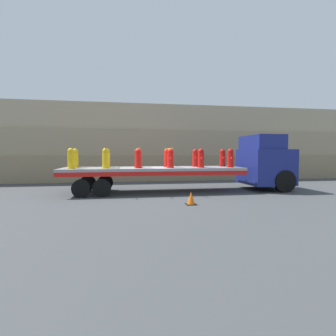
% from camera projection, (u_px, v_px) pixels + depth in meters
% --- Properties ---
extents(ground_plane, '(120.00, 120.00, 0.00)m').
position_uv_depth(ground_plane, '(154.00, 192.00, 13.24)').
color(ground_plane, '#3F4244').
extents(rock_cliff, '(60.00, 3.30, 5.48)m').
position_uv_depth(rock_cliff, '(143.00, 143.00, 19.79)').
color(rock_cliff, gray).
rests_on(rock_cliff, ground_plane).
extents(truck_cab, '(2.22, 2.73, 2.92)m').
position_uv_depth(truck_cab, '(266.00, 162.00, 14.19)').
color(truck_cab, navy).
rests_on(truck_cab, ground_plane).
extents(flatbed_trailer, '(8.92, 2.56, 1.25)m').
position_uv_depth(flatbed_trailer, '(142.00, 172.00, 13.09)').
color(flatbed_trailer, gray).
rests_on(flatbed_trailer, ground_plane).
extents(fire_hydrant_yellow_near_0, '(0.37, 0.59, 0.95)m').
position_uv_depth(fire_hydrant_yellow_near_0, '(71.00, 159.00, 11.98)').
color(fire_hydrant_yellow_near_0, gold).
rests_on(fire_hydrant_yellow_near_0, flatbed_trailer).
extents(fire_hydrant_yellow_far_0, '(0.37, 0.59, 0.95)m').
position_uv_depth(fire_hydrant_yellow_far_0, '(75.00, 158.00, 13.04)').
color(fire_hydrant_yellow_far_0, gold).
rests_on(fire_hydrant_yellow_far_0, flatbed_trailer).
extents(fire_hydrant_yellow_near_1, '(0.37, 0.59, 0.95)m').
position_uv_depth(fire_hydrant_yellow_near_1, '(106.00, 159.00, 12.23)').
color(fire_hydrant_yellow_near_1, gold).
rests_on(fire_hydrant_yellow_near_1, flatbed_trailer).
extents(fire_hydrant_yellow_far_1, '(0.37, 0.59, 0.95)m').
position_uv_depth(fire_hydrant_yellow_far_1, '(107.00, 158.00, 13.30)').
color(fire_hydrant_yellow_far_1, gold).
rests_on(fire_hydrant_yellow_far_1, flatbed_trailer).
extents(fire_hydrant_red_near_2, '(0.37, 0.59, 0.95)m').
position_uv_depth(fire_hydrant_red_near_2, '(139.00, 158.00, 12.49)').
color(fire_hydrant_red_near_2, red).
rests_on(fire_hydrant_red_near_2, flatbed_trailer).
extents(fire_hydrant_red_far_2, '(0.37, 0.59, 0.95)m').
position_uv_depth(fire_hydrant_red_far_2, '(137.00, 158.00, 13.55)').
color(fire_hydrant_red_far_2, red).
rests_on(fire_hydrant_red_far_2, flatbed_trailer).
extents(fire_hydrant_red_near_3, '(0.37, 0.59, 0.95)m').
position_uv_depth(fire_hydrant_red_near_3, '(170.00, 158.00, 12.75)').
color(fire_hydrant_red_near_3, red).
rests_on(fire_hydrant_red_near_3, flatbed_trailer).
extents(fire_hydrant_red_far_3, '(0.37, 0.59, 0.95)m').
position_uv_depth(fire_hydrant_red_far_3, '(167.00, 158.00, 13.81)').
color(fire_hydrant_red_far_3, red).
rests_on(fire_hydrant_red_far_3, flatbed_trailer).
extents(fire_hydrant_red_near_4, '(0.37, 0.59, 0.95)m').
position_uv_depth(fire_hydrant_red_near_4, '(201.00, 158.00, 13.01)').
color(fire_hydrant_red_near_4, red).
rests_on(fire_hydrant_red_near_4, flatbed_trailer).
extents(fire_hydrant_red_far_4, '(0.37, 0.59, 0.95)m').
position_uv_depth(fire_hydrant_red_far_4, '(195.00, 158.00, 14.07)').
color(fire_hydrant_red_far_4, red).
rests_on(fire_hydrant_red_far_4, flatbed_trailer).
extents(fire_hydrant_red_near_5, '(0.37, 0.59, 0.95)m').
position_uv_depth(fire_hydrant_red_near_5, '(230.00, 158.00, 13.27)').
color(fire_hydrant_red_near_5, red).
rests_on(fire_hydrant_red_near_5, flatbed_trailer).
extents(fire_hydrant_red_far_5, '(0.37, 0.59, 0.95)m').
position_uv_depth(fire_hydrant_red_far_5, '(222.00, 158.00, 14.33)').
color(fire_hydrant_red_far_5, red).
rests_on(fire_hydrant_red_far_5, flatbed_trailer).
extents(cargo_strap_rear, '(0.05, 2.66, 0.01)m').
position_uv_depth(cargo_strap_rear, '(106.00, 148.00, 12.74)').
color(cargo_strap_rear, yellow).
rests_on(cargo_strap_rear, fire_hydrant_yellow_near_1).
extents(cargo_strap_middle, '(0.05, 2.66, 0.01)m').
position_uv_depth(cargo_strap_middle, '(138.00, 148.00, 13.00)').
color(cargo_strap_middle, yellow).
rests_on(cargo_strap_middle, fire_hydrant_red_near_2).
extents(cargo_strap_front, '(0.05, 2.66, 0.01)m').
position_uv_depth(cargo_strap_front, '(169.00, 149.00, 13.26)').
color(cargo_strap_front, yellow).
rests_on(cargo_strap_front, fire_hydrant_red_near_3).
extents(traffic_cone, '(0.39, 0.39, 0.49)m').
position_uv_depth(traffic_cone, '(191.00, 198.00, 9.93)').
color(traffic_cone, black).
rests_on(traffic_cone, ground_plane).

